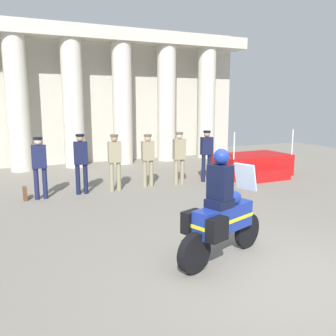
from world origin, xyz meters
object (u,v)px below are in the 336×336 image
at_px(reviewing_stand, 252,165).
at_px(officer_in_row_1, 81,159).
at_px(officer_in_row_2, 115,158).
at_px(officer_in_row_3, 148,156).
at_px(officer_in_row_4, 179,154).
at_px(briefcase_on_ground, 25,193).
at_px(officer_in_row_5, 207,152).
at_px(motorcycle_with_rider, 221,215).
at_px(officer_in_row_0, 39,163).

relative_size(reviewing_stand, officer_in_row_1, 1.53).
xyz_separation_m(reviewing_stand, officer_in_row_2, (-5.19, -0.18, 0.63)).
height_order(officer_in_row_1, officer_in_row_2, officer_in_row_1).
height_order(officer_in_row_3, officer_in_row_4, officer_in_row_4).
bearing_deg(briefcase_on_ground, reviewing_stand, 0.96).
xyz_separation_m(officer_in_row_5, motorcycle_with_rider, (-2.97, -5.45, -0.21)).
distance_m(officer_in_row_3, briefcase_on_ground, 3.71).
bearing_deg(officer_in_row_2, reviewing_stand, -171.13).
distance_m(officer_in_row_0, officer_in_row_3, 3.21).
distance_m(reviewing_stand, officer_in_row_1, 6.21).
bearing_deg(reviewing_stand, officer_in_row_2, -178.02).
xyz_separation_m(officer_in_row_5, briefcase_on_ground, (-5.69, 0.03, -0.83)).
bearing_deg(officer_in_row_2, officer_in_row_0, 7.76).
bearing_deg(officer_in_row_5, officer_in_row_0, 7.46).
relative_size(officer_in_row_3, motorcycle_with_rider, 0.82).
xyz_separation_m(reviewing_stand, briefcase_on_ground, (-7.72, -0.13, -0.19)).
distance_m(officer_in_row_2, officer_in_row_4, 2.12).
relative_size(officer_in_row_5, briefcase_on_ground, 4.73).
bearing_deg(reviewing_stand, briefcase_on_ground, -179.04).
relative_size(officer_in_row_1, officer_in_row_4, 1.03).
bearing_deg(reviewing_stand, officer_in_row_1, -178.84).
distance_m(officer_in_row_0, officer_in_row_5, 5.27).
height_order(officer_in_row_5, briefcase_on_ground, officer_in_row_5).
xyz_separation_m(reviewing_stand, motorcycle_with_rider, (-5.00, -5.61, 0.43)).
bearing_deg(officer_in_row_0, officer_in_row_1, -168.71).
bearing_deg(officer_in_row_0, motorcycle_with_rider, 120.03).
relative_size(officer_in_row_4, motorcycle_with_rider, 0.84).
relative_size(officer_in_row_1, officer_in_row_2, 1.02).
bearing_deg(officer_in_row_4, officer_in_row_5, -170.82).
bearing_deg(officer_in_row_3, motorcycle_with_rider, 87.62).
xyz_separation_m(officer_in_row_0, officer_in_row_3, (3.21, 0.13, -0.03)).
relative_size(officer_in_row_1, motorcycle_with_rider, 0.86).
bearing_deg(officer_in_row_4, reviewing_stand, -169.36).
height_order(reviewing_stand, officer_in_row_2, officer_in_row_2).
distance_m(motorcycle_with_rider, briefcase_on_ground, 6.15).
bearing_deg(reviewing_stand, officer_in_row_0, -178.34).
xyz_separation_m(reviewing_stand, officer_in_row_3, (-4.10, -0.08, 0.61)).
xyz_separation_m(officer_in_row_0, officer_in_row_2, (2.12, 0.03, -0.00)).
bearing_deg(motorcycle_with_rider, officer_in_row_4, 51.00).
bearing_deg(reviewing_stand, motorcycle_with_rider, -131.72).
distance_m(officer_in_row_3, officer_in_row_5, 2.07).
bearing_deg(motorcycle_with_rider, officer_in_row_1, 82.72).
relative_size(reviewing_stand, officer_in_row_2, 1.57).
bearing_deg(officer_in_row_0, reviewing_stand, -171.45).
xyz_separation_m(officer_in_row_2, officer_in_row_5, (3.16, 0.02, 0.01)).
xyz_separation_m(officer_in_row_3, officer_in_row_4, (1.03, -0.12, 0.02)).
relative_size(officer_in_row_5, motorcycle_with_rider, 0.85).
bearing_deg(officer_in_row_3, briefcase_on_ground, 7.62).
xyz_separation_m(officer_in_row_1, officer_in_row_4, (3.10, -0.08, -0.03)).
distance_m(reviewing_stand, officer_in_row_5, 2.14).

